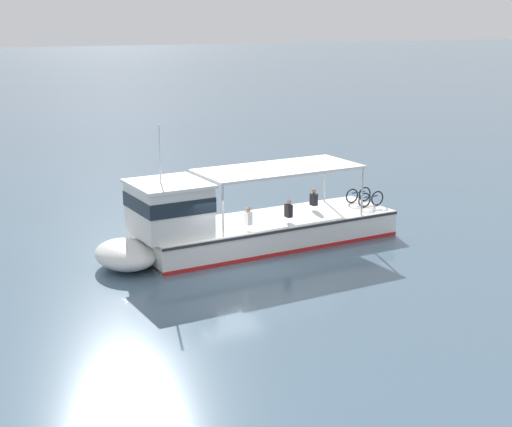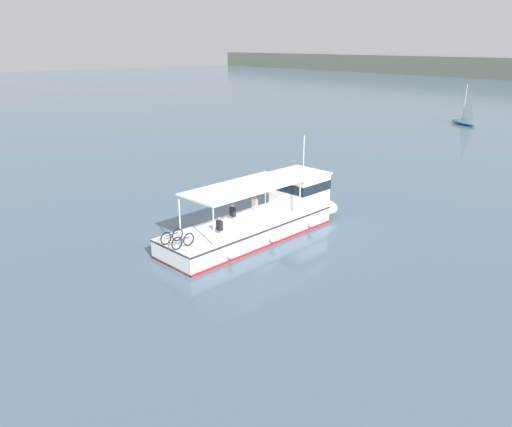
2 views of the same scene
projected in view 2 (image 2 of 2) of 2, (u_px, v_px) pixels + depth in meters
The scene contains 3 objects.
ground_plane at pixel (264, 222), 30.63m from camera, with size 400.00×400.00×0.00m, color slate.
ferry_main at pixel (268, 216), 28.59m from camera, with size 4.64×13.02×5.32m.
sailboat_outer_anchorage at pixel (464, 121), 67.34m from camera, with size 4.97×3.13×5.40m.
Camera 2 is at (22.24, -18.29, 10.46)m, focal length 34.47 mm.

